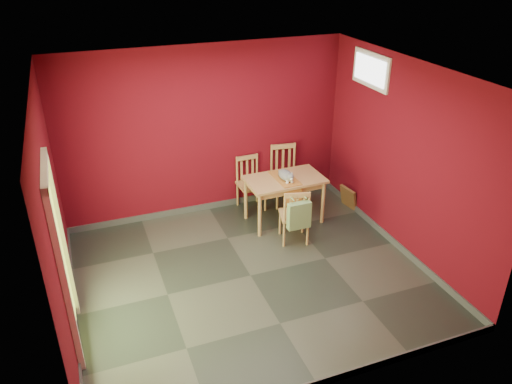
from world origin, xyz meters
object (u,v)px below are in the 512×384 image
object	(u,v)px
picture_frame	(348,198)
chair_far_left	(250,182)
tote_bag	(299,215)
chair_near	(295,215)
cat	(286,173)
chair_far_right	(285,174)
dining_table	(285,184)

from	to	relation	value
picture_frame	chair_far_left	bearing A→B (deg)	158.42
chair_far_left	tote_bag	world-z (taller)	chair_far_left
chair_near	cat	distance (m)	0.71
chair_far_left	picture_frame	size ratio (longest dim) A/B	2.37
chair_far_left	picture_frame	distance (m)	1.66
chair_far_left	cat	distance (m)	0.83
chair_far_right	tote_bag	distance (m)	1.47
dining_table	chair_near	distance (m)	0.65
tote_bag	cat	world-z (taller)	cat
dining_table	chair_far_left	distance (m)	0.73
tote_bag	chair_near	bearing A→B (deg)	81.31
dining_table	chair_near	world-z (taller)	chair_near
chair_near	cat	bearing A→B (deg)	80.29
cat	picture_frame	distance (m)	1.36
chair_near	dining_table	bearing A→B (deg)	80.42
chair_far_right	chair_far_left	bearing A→B (deg)	178.11
dining_table	chair_far_right	bearing A→B (deg)	65.04
chair_far_right	chair_near	distance (m)	1.26
cat	picture_frame	xyz separation A→B (m)	(1.19, 0.05, -0.66)
chair_far_left	tote_bag	bearing A→B (deg)	-81.82
tote_bag	cat	bearing A→B (deg)	80.56
chair_far_left	chair_near	world-z (taller)	chair_far_left
chair_far_right	tote_bag	xyz separation A→B (m)	(-0.41, -1.41, 0.04)
chair_far_left	chair_near	distance (m)	1.25
chair_near	tote_bag	xyz separation A→B (m)	(-0.03, -0.21, 0.11)
cat	tote_bag	bearing A→B (deg)	-85.99
picture_frame	chair_near	bearing A→B (deg)	-154.12
chair_far_left	tote_bag	xyz separation A→B (m)	(0.21, -1.43, 0.10)
chair_far_right	chair_near	size ratio (longest dim) A/B	1.14
chair_far_left	chair_far_right	xyz separation A→B (m)	(0.62, -0.02, 0.06)
cat	chair_far_right	bearing A→B (deg)	79.39
tote_bag	picture_frame	world-z (taller)	tote_bag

